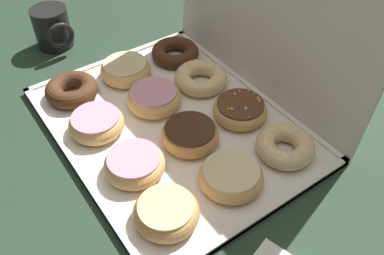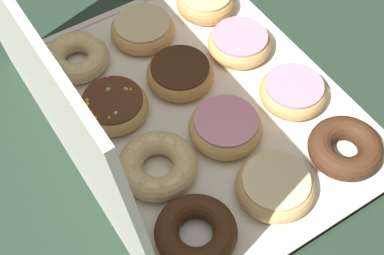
% 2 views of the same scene
% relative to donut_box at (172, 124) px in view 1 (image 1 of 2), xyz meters
% --- Properties ---
extents(ground_plane, '(3.00, 3.00, 0.00)m').
position_rel_donut_box_xyz_m(ground_plane, '(0.00, 0.00, -0.01)').
color(ground_plane, '#233828').
extents(donut_box, '(0.56, 0.43, 0.01)m').
position_rel_donut_box_xyz_m(donut_box, '(0.00, 0.00, 0.00)').
color(donut_box, silver).
rests_on(donut_box, ground).
extents(chocolate_cake_ring_donut_0, '(0.11, 0.11, 0.04)m').
position_rel_donut_box_xyz_m(chocolate_cake_ring_donut_0, '(-0.20, -0.13, 0.02)').
color(chocolate_cake_ring_donut_0, '#472816').
rests_on(chocolate_cake_ring_donut_0, donut_box).
extents(pink_frosted_donut_1, '(0.11, 0.11, 0.04)m').
position_rel_donut_box_xyz_m(pink_frosted_donut_1, '(-0.07, -0.13, 0.02)').
color(pink_frosted_donut_1, tan).
rests_on(pink_frosted_donut_1, donut_box).
extents(pink_frosted_donut_2, '(0.11, 0.11, 0.04)m').
position_rel_donut_box_xyz_m(pink_frosted_donut_2, '(0.07, -0.12, 0.02)').
color(pink_frosted_donut_2, tan).
rests_on(pink_frosted_donut_2, donut_box).
extents(glazed_ring_donut_3, '(0.11, 0.11, 0.04)m').
position_rel_donut_box_xyz_m(glazed_ring_donut_3, '(0.19, -0.13, 0.02)').
color(glazed_ring_donut_3, tan).
rests_on(glazed_ring_donut_3, donut_box).
extents(glazed_ring_donut_4, '(0.12, 0.12, 0.04)m').
position_rel_donut_box_xyz_m(glazed_ring_donut_4, '(-0.19, 0.00, 0.03)').
color(glazed_ring_donut_4, '#E5B770').
rests_on(glazed_ring_donut_4, donut_box).
extents(pink_frosted_donut_5, '(0.12, 0.12, 0.04)m').
position_rel_donut_box_xyz_m(pink_frosted_donut_5, '(-0.07, 0.00, 0.03)').
color(pink_frosted_donut_5, '#E5B770').
rests_on(pink_frosted_donut_5, donut_box).
extents(chocolate_frosted_donut_6, '(0.11, 0.11, 0.04)m').
position_rel_donut_box_xyz_m(chocolate_frosted_donut_6, '(0.07, -0.00, 0.02)').
color(chocolate_frosted_donut_6, tan).
rests_on(chocolate_frosted_donut_6, donut_box).
extents(glazed_ring_donut_7, '(0.12, 0.12, 0.04)m').
position_rel_donut_box_xyz_m(glazed_ring_donut_7, '(0.19, -0.00, 0.02)').
color(glazed_ring_donut_7, tan).
rests_on(glazed_ring_donut_7, donut_box).
extents(chocolate_cake_ring_donut_8, '(0.12, 0.12, 0.03)m').
position_rel_donut_box_xyz_m(chocolate_cake_ring_donut_8, '(-0.19, 0.13, 0.02)').
color(chocolate_cake_ring_donut_8, '#472816').
rests_on(chocolate_cake_ring_donut_8, donut_box).
extents(cruller_donut_9, '(0.12, 0.12, 0.04)m').
position_rel_donut_box_xyz_m(cruller_donut_9, '(-0.07, 0.12, 0.02)').
color(cruller_donut_9, '#EACC8C').
rests_on(cruller_donut_9, donut_box).
extents(sprinkle_donut_10, '(0.11, 0.11, 0.04)m').
position_rel_donut_box_xyz_m(sprinkle_donut_10, '(0.07, 0.13, 0.02)').
color(sprinkle_donut_10, tan).
rests_on(sprinkle_donut_10, donut_box).
extents(cruller_donut_11, '(0.11, 0.11, 0.04)m').
position_rel_donut_box_xyz_m(cruller_donut_11, '(0.19, 0.13, 0.02)').
color(cruller_donut_11, '#EACC8C').
rests_on(cruller_donut_11, donut_box).
extents(coffee_mug, '(0.11, 0.09, 0.10)m').
position_rel_donut_box_xyz_m(coffee_mug, '(-0.43, -0.08, 0.05)').
color(coffee_mug, black).
rests_on(coffee_mug, ground).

